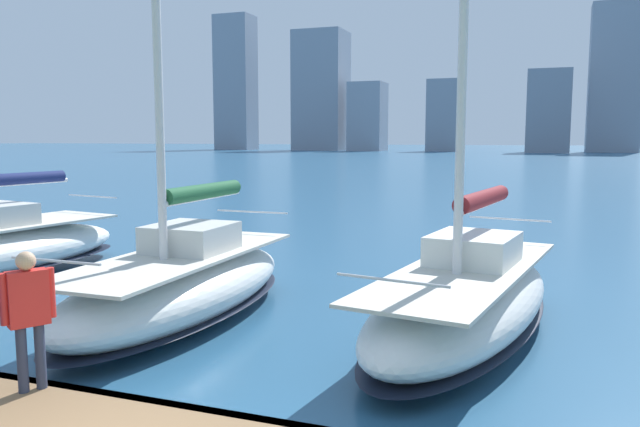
{
  "coord_description": "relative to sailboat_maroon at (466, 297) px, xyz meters",
  "views": [
    {
      "loc": [
        -3.68,
        4.52,
        3.64
      ],
      "look_at": [
        0.33,
        -6.53,
        2.2
      ],
      "focal_mm": 35.0,
      "sensor_mm": 36.0,
      "label": 1
    }
  ],
  "objects": [
    {
      "name": "city_skyline",
      "position": [
        -0.54,
        -154.33,
        17.49
      ],
      "size": [
        173.2,
        20.17,
        50.53
      ],
      "color": "gray",
      "rests_on": "ground"
    },
    {
      "name": "person_red_shirt",
      "position": [
        4.45,
        5.76,
        0.89
      ],
      "size": [
        0.4,
        0.55,
        1.7
      ],
      "color": "#2D3347",
      "rests_on": "dock_pier"
    },
    {
      "name": "sailboat_maroon",
      "position": [
        0.0,
        0.0,
        0.0
      ],
      "size": [
        3.65,
        8.05,
        10.81
      ],
      "color": "white",
      "rests_on": "ground"
    },
    {
      "name": "sailboat_forest",
      "position": [
        5.47,
        0.89,
        0.02
      ],
      "size": [
        2.57,
        7.2,
        10.96
      ],
      "color": "white",
      "rests_on": "ground"
    }
  ]
}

